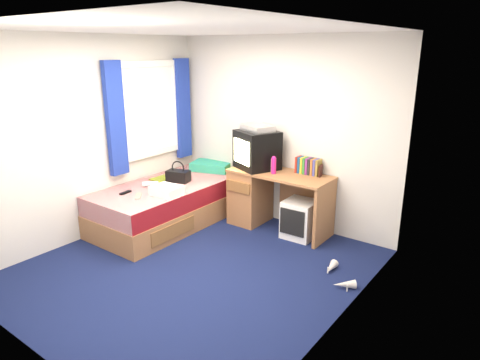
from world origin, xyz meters
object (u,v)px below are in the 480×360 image
Objects in this scene: aerosol_can at (272,165)px; white_heels at (337,276)px; picture_frame at (321,171)px; vcr at (257,128)px; bed at (168,204)px; handbag at (178,176)px; towel at (166,191)px; water_bottle at (151,184)px; storage_cube at (300,219)px; desk at (262,195)px; crt_tv at (257,150)px; magazine at (162,179)px; colour_swatch_fan at (138,196)px; pink_water_bottle at (274,166)px; pillow at (211,166)px; remote_control at (125,193)px.

aerosol_can reaches higher than white_heels.
vcr is at bearing 179.76° from picture_frame.
bed reaches higher than white_heels.
handbag is 2.47m from white_heels.
towel reaches higher than water_bottle.
handbag is (-1.58, -0.48, 0.39)m from storage_cube.
desk is 1.14m from handbag.
vcr is 0.88× the size of white_heels.
crt_tv is 2.23× the size of magazine.
bed is 9.09× the size of colour_swatch_fan.
crt_tv is (-0.09, -0.00, 0.59)m from desk.
handbag is (-1.19, -0.47, -0.23)m from pink_water_bottle.
aerosol_can is (-0.59, -0.18, 0.02)m from picture_frame.
crt_tv is at bearing -8.78° from pillow.
water_bottle is (-1.70, -0.86, 0.34)m from storage_cube.
water_bottle is 0.91× the size of colour_swatch_fan.
pillow is at bearing -165.19° from crt_tv.
picture_frame is at bearing 11.78° from desk.
picture_frame is 2.14m from water_bottle.
pillow is 1.16m from aerosol_can.
magazine is at bearing 141.61° from towel.
vcr is at bearing 39.22° from bed.
pillow is 1.39× the size of vcr.
pink_water_bottle is 1.67m from colour_swatch_fan.
aerosol_can is at bearing -174.00° from picture_frame.
picture_frame is at bearing 24.38° from pink_water_bottle.
crt_tv reaches higher than white_heels.
handbag is at bearing -154.84° from aerosol_can.
handbag is at bearing -168.23° from picture_frame.
aerosol_can is (0.24, -0.02, -0.16)m from crt_tv.
towel is at bearing -76.46° from pillow.
colour_swatch_fan is 1.38× the size of remote_control.
remote_control is (-0.17, -1.42, -0.05)m from pillow.
pink_water_bottle is at bearing 5.24° from vcr.
colour_swatch_fan is (-1.08, -1.24, -0.29)m from aerosol_can.
remote_control is at bearing -82.90° from magazine.
picture_frame reaches higher than pillow.
magazine is (-1.83, -0.54, 0.31)m from storage_cube.
pillow reaches higher than colour_swatch_fan.
white_heels is (2.12, 0.28, -0.56)m from towel.
pink_water_bottle is 0.89× the size of colour_swatch_fan.
desk reaches higher than colour_swatch_fan.
remote_control is at bearing -147.33° from storage_cube.
vcr is (-0.09, 0.00, 0.87)m from desk.
white_heels is (2.40, -0.88, -0.56)m from pillow.
crt_tv is at bearing 42.37° from water_bottle.
magazine is 0.62× the size of white_heels.
handbag is 1.66× the size of water_bottle.
handbag reaches higher than white_heels.
pillow is at bearing 75.03° from handbag.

